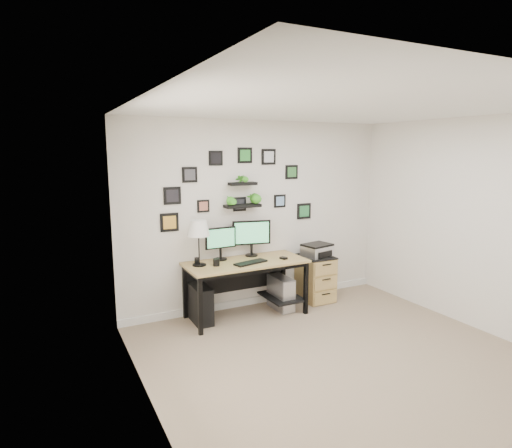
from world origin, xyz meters
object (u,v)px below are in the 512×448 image
monitor_left (221,241)px  printer (317,250)px  desk (247,270)px  table_lamp (199,229)px  file_cabinet (316,278)px  pc_tower_black (200,304)px  mug (216,262)px  pc_tower_grey (281,293)px  monitor_right (252,235)px

monitor_left → printer: 1.48m
desk → monitor_left: size_ratio=3.63×
table_lamp → file_cabinet: size_ratio=0.87×
desk → pc_tower_black: size_ratio=3.34×
desk → mug: mug is taller
monitor_left → desk: bearing=-32.1°
printer → table_lamp: bearing=179.5°
desk → pc_tower_black: bearing=175.5°
mug → pc_tower_grey: size_ratio=0.20×
table_lamp → printer: size_ratio=1.29×
pc_tower_black → monitor_right: bearing=11.3°
table_lamp → pc_tower_black: 0.98m
monitor_right → pc_tower_black: bearing=-170.0°
file_cabinet → printer: (-0.00, -0.02, 0.43)m
file_cabinet → monitor_left: bearing=174.9°
printer → mug: bearing=-176.4°
table_lamp → mug: (0.18, -0.12, -0.42)m
table_lamp → pc_tower_black: bearing=-119.0°
monitor_right → table_lamp: table_lamp is taller
monitor_right → pc_tower_black: monitor_right is taller
table_lamp → file_cabinet: (1.80, 0.01, -0.88)m
pc_tower_grey → mug: bearing=-177.8°
desk → pc_tower_black: (-0.65, 0.05, -0.39)m
monitor_left → pc_tower_black: bearing=-158.8°
mug → pc_tower_black: bearing=147.7°
pc_tower_grey → file_cabinet: file_cabinet is taller
desk → printer: bearing=1.8°
monitor_left → monitor_right: size_ratio=0.83×
pc_tower_grey → file_cabinet: (0.64, 0.09, 0.11)m
desk → printer: printer is taller
desk → mug: size_ratio=16.87×
desk → monitor_left: monitor_left is taller
monitor_left → pc_tower_black: size_ratio=0.92×
monitor_right → pc_tower_grey: 0.91m
table_lamp → printer: (1.80, -0.02, -0.45)m
printer → monitor_right: bearing=170.8°
desk → monitor_left: (-0.30, 0.19, 0.38)m
desk → table_lamp: bearing=175.3°
monitor_right → pc_tower_grey: monitor_right is taller
desk → monitor_right: (0.16, 0.20, 0.42)m
monitor_right → monitor_left: bearing=-179.1°
monitor_left → monitor_right: bearing=0.9°
pc_tower_black → printer: printer is taller
mug → file_cabinet: size_ratio=0.14×
mug → pc_tower_grey: mug is taller
monitor_left → mug: 0.37m
desk → monitor_right: size_ratio=3.03×
monitor_right → printer: size_ratio=1.17×
file_cabinet → pc_tower_black: bearing=-179.8°
desk → file_cabinet: size_ratio=2.39×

